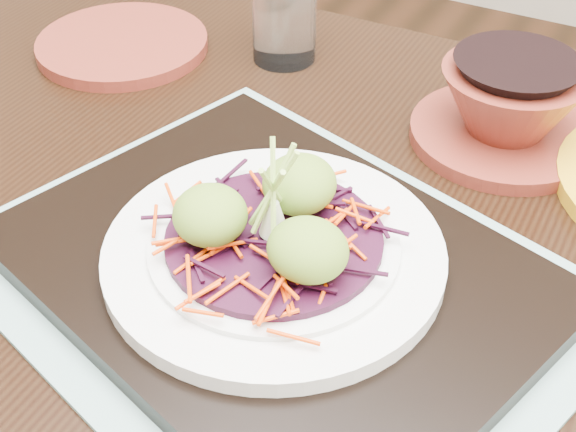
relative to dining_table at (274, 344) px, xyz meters
The scene contains 11 objects.
dining_table is the anchor object (origin of this frame).
placemat 0.10m from the dining_table, 57.07° to the right, with size 0.41×0.32×0.00m, color gray.
serving_tray 0.11m from the dining_table, 57.07° to the right, with size 0.36×0.27×0.02m, color black.
white_plate 0.13m from the dining_table, 57.07° to the right, with size 0.23×0.23×0.02m.
cabbage_bed 0.14m from the dining_table, 57.07° to the right, with size 0.15×0.15×0.01m, color black.
carrot_julienne 0.14m from the dining_table, 57.07° to the right, with size 0.18×0.18×0.01m, color #D93A03, non-canonical shape.
guacamole_scoops 0.16m from the dining_table, 57.79° to the right, with size 0.13×0.11×0.04m.
scallion_garnish 0.18m from the dining_table, 57.07° to the right, with size 0.05×0.05×0.08m, color #9EC950, non-canonical shape.
terracotta_side_plate 0.37m from the dining_table, 144.95° to the left, with size 0.17×0.17×0.01m, color maroon.
water_glass 0.33m from the dining_table, 116.85° to the left, with size 0.06×0.06×0.09m, color white.
terracotta_bowl_set 0.28m from the dining_table, 65.58° to the left, with size 0.17×0.17×0.07m.
Camera 1 is at (0.10, -0.42, 1.12)m, focal length 50.00 mm.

